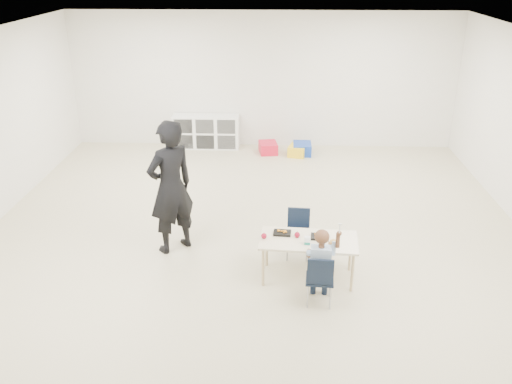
{
  "coord_description": "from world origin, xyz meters",
  "views": [
    {
      "loc": [
        0.32,
        -6.72,
        3.79
      ],
      "look_at": [
        0.04,
        -0.02,
        0.85
      ],
      "focal_mm": 38.0,
      "sensor_mm": 36.0,
      "label": 1
    }
  ],
  "objects_px": {
    "child": "(321,264)",
    "cubby_shelf": "(206,132)",
    "table": "(308,258)",
    "adult": "(171,187)",
    "chair_near": "(320,278)"
  },
  "relations": [
    {
      "from": "table",
      "to": "adult",
      "type": "height_order",
      "value": "adult"
    },
    {
      "from": "cubby_shelf",
      "to": "adult",
      "type": "height_order",
      "value": "adult"
    },
    {
      "from": "child",
      "to": "cubby_shelf",
      "type": "height_order",
      "value": "child"
    },
    {
      "from": "table",
      "to": "child",
      "type": "bearing_deg",
      "value": -73.97
    },
    {
      "from": "adult",
      "to": "chair_near",
      "type": "bearing_deg",
      "value": 105.86
    },
    {
      "from": "child",
      "to": "adult",
      "type": "distance_m",
      "value": 2.32
    },
    {
      "from": "table",
      "to": "adult",
      "type": "xyz_separation_m",
      "value": [
        -1.83,
        0.68,
        0.65
      ]
    },
    {
      "from": "adult",
      "to": "child",
      "type": "bearing_deg",
      "value": 105.86
    },
    {
      "from": "child",
      "to": "table",
      "type": "bearing_deg",
      "value": 106.03
    },
    {
      "from": "chair_near",
      "to": "child",
      "type": "xyz_separation_m",
      "value": [
        -0.0,
        0.0,
        0.19
      ]
    },
    {
      "from": "chair_near",
      "to": "child",
      "type": "distance_m",
      "value": 0.19
    },
    {
      "from": "table",
      "to": "chair_near",
      "type": "height_order",
      "value": "chair_near"
    },
    {
      "from": "table",
      "to": "child",
      "type": "relative_size",
      "value": 1.19
    },
    {
      "from": "chair_near",
      "to": "child",
      "type": "bearing_deg",
      "value": -175.86
    },
    {
      "from": "child",
      "to": "adult",
      "type": "bearing_deg",
      "value": 152.19
    }
  ]
}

